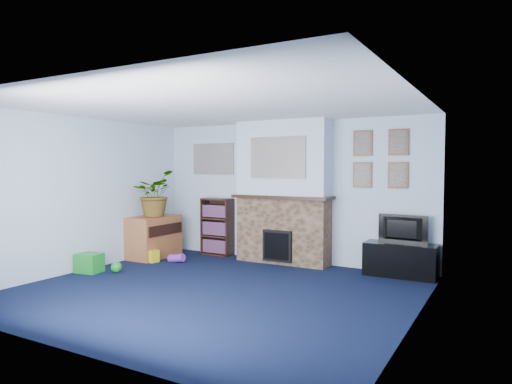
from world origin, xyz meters
The scene contains 26 objects.
floor centered at (0.00, 0.00, 0.00)m, with size 5.00×4.50×0.01m, color black.
ceiling centered at (0.00, 0.00, 2.40)m, with size 5.00×4.50×0.01m, color white.
wall_back centered at (0.00, 2.25, 1.20)m, with size 5.00×0.04×2.40m, color silver.
wall_front centered at (0.00, -2.25, 1.20)m, with size 5.00×0.04×2.40m, color silver.
wall_left centered at (-2.50, 0.00, 1.20)m, with size 0.04×4.50×2.40m, color silver.
wall_right centered at (2.50, 0.00, 1.20)m, with size 0.04×4.50×2.40m, color silver.
chimney_breast centered at (0.00, 2.05, 1.18)m, with size 1.72×0.50×2.40m.
collage_main centered at (0.00, 1.84, 1.78)m, with size 1.00×0.03×0.68m, color gray.
collage_left centered at (-1.55, 2.23, 1.78)m, with size 0.90×0.03×0.58m, color gray.
portrait_tl centered at (1.30, 2.23, 2.00)m, with size 0.30×0.03×0.40m, color brown.
portrait_tr centered at (1.85, 2.23, 2.00)m, with size 0.30×0.03×0.40m, color brown.
portrait_bl centered at (1.30, 2.23, 1.50)m, with size 0.30×0.03×0.40m, color brown.
portrait_br centered at (1.85, 2.23, 1.50)m, with size 0.30×0.03×0.40m, color brown.
tv_stand centered at (1.95, 2.03, 0.23)m, with size 1.04×0.44×0.49m, color black.
television centered at (1.95, 2.05, 0.70)m, with size 0.73×0.10×0.42m, color black.
bookshelf centered at (-1.38, 2.11, 0.50)m, with size 0.58×0.28×1.05m.
sideboard centered at (-2.24, 1.34, 0.35)m, with size 0.53×0.96×0.74m, color #9C5B32.
potted_plant centered at (-2.19, 1.29, 1.16)m, with size 0.74×0.64×0.82m, color #26661E.
mantel_clock centered at (-0.08, 2.00, 1.22)m, with size 0.10×0.06×0.14m, color gold.
mantel_candle centered at (0.31, 2.00, 1.23)m, with size 0.05×0.05×0.18m, color #B2BFC6.
mantel_teddy centered at (-0.61, 2.00, 1.22)m, with size 0.14×0.14×0.14m, color slate.
mantel_can centered at (0.64, 2.00, 1.21)m, with size 0.05×0.05×0.11m, color yellow.
green_crate centered at (-2.30, -0.05, 0.14)m, with size 0.37×0.29×0.29m, color #198C26.
toy_ball centered at (-1.91, 0.13, 0.09)m, with size 0.17×0.17×0.17m, color #198C26.
toy_block centered at (-1.97, 1.00, 0.11)m, with size 0.17×0.17×0.21m, color yellow.
toy_tube centered at (-1.61, 1.20, 0.07)m, with size 0.14×0.14×0.29m, color purple.
Camera 1 is at (3.35, -4.87, 1.61)m, focal length 32.00 mm.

